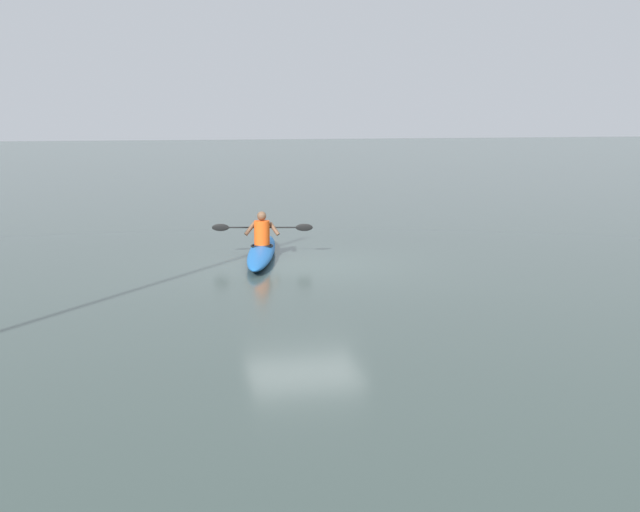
{
  "coord_description": "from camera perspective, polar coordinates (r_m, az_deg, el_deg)",
  "views": [
    {
      "loc": [
        3.72,
        18.12,
        3.36
      ],
      "look_at": [
        0.69,
        4.68,
        1.01
      ],
      "focal_mm": 48.32,
      "sensor_mm": 36.0,
      "label": 1
    }
  ],
  "objects": [
    {
      "name": "ground_plane",
      "position": [
        18.8,
        -1.07,
        -0.62
      ],
      "size": [
        160.0,
        160.0,
        0.0
      ],
      "primitive_type": "plane",
      "color": "#384742"
    },
    {
      "name": "kayak",
      "position": [
        19.77,
        -3.88,
        0.3
      ],
      "size": [
        1.59,
        4.83,
        0.29
      ],
      "color": "#1959A5",
      "rests_on": "ground"
    },
    {
      "name": "kayaker",
      "position": [
        19.84,
        -3.87,
        1.7
      ],
      "size": [
        2.3,
        0.64,
        0.77
      ],
      "color": "#E04C14",
      "rests_on": "kayak"
    }
  ]
}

